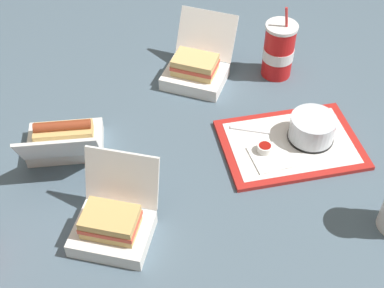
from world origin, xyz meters
The scene contains 10 objects.
ground_plane centered at (0.00, 0.00, 0.00)m, with size 3.20×3.20×0.00m, color #4C6070.
food_tray centered at (0.30, -0.06, 0.01)m, with size 0.38×0.27×0.01m.
cake_container centered at (0.36, -0.05, 0.05)m, with size 0.13×0.13×0.07m.
ketchup_cup centered at (0.22, -0.07, 0.03)m, with size 0.04×0.04×0.02m.
napkin_stack centered at (0.23, -0.10, 0.02)m, with size 0.10×0.10×0.00m, color white.
plastic_fork centered at (0.21, 0.01, 0.02)m, with size 0.11×0.01×0.01m, color white.
clamshell_sandwich_back centered at (-0.20, -0.23, 0.04)m, with size 0.24×0.25×0.17m.
clamshell_sandwich_center centered at (0.13, 0.28, 0.04)m, with size 0.27×0.28×0.17m.
clamshell_hotdog_right centered at (-0.29, 0.07, 0.04)m, with size 0.22×0.23×0.16m.
soda_cup_corner centered at (0.38, 0.25, 0.09)m, with size 0.10×0.10×0.24m.
Camera 1 is at (-0.20, -0.98, 1.04)m, focal length 50.00 mm.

